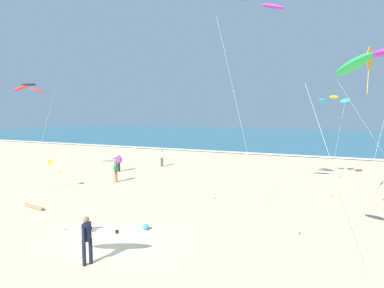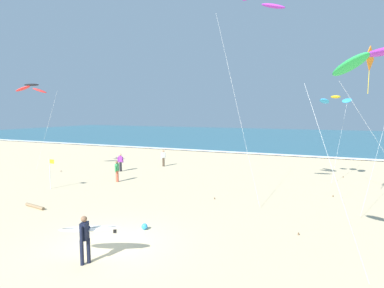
% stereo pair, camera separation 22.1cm
% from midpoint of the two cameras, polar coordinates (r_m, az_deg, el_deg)
% --- Properties ---
extents(ground_plane, '(160.00, 160.00, 0.00)m').
position_cam_midpoint_polar(ground_plane, '(12.97, -14.43, -17.84)').
color(ground_plane, '#D1BA8E').
extents(ocean_water, '(160.00, 60.00, 0.08)m').
position_cam_midpoint_polar(ocean_water, '(67.89, 17.12, 1.37)').
color(ocean_water, '#2D6075').
rests_on(ocean_water, ground).
extents(shoreline_foam, '(160.00, 1.34, 0.01)m').
position_cam_midpoint_polar(shoreline_foam, '(38.64, 12.21, -1.74)').
color(shoreline_foam, white).
rests_on(shoreline_foam, ocean_water).
extents(surfer_lead, '(2.29, 1.22, 1.71)m').
position_cam_midpoint_polar(surfer_lead, '(11.44, -18.79, -15.63)').
color(surfer_lead, black).
rests_on(surfer_lead, ground).
extents(kite_arc_violet_mid, '(3.71, 4.56, 6.97)m').
position_cam_midpoint_polar(kite_arc_violet_mid, '(10.15, 33.14, 12.94)').
color(kite_arc_violet_mid, green).
rests_on(kite_arc_violet_mid, ground).
extents(kite_diamond_amber_high, '(1.93, 4.49, 8.29)m').
position_cam_midpoint_polar(kite_diamond_amber_high, '(16.86, 31.08, 12.62)').
color(kite_diamond_amber_high, orange).
rests_on(kite_diamond_amber_high, ground).
extents(kite_arc_golden_low, '(2.29, 3.77, 6.40)m').
position_cam_midpoint_polar(kite_arc_golden_low, '(23.67, 25.82, 7.58)').
color(kite_arc_golden_low, '#2D99DB').
rests_on(kite_arc_golden_low, ground).
extents(kite_arc_charcoal_close, '(3.35, 2.98, 7.69)m').
position_cam_midpoint_polar(kite_arc_charcoal_close, '(29.91, -27.94, 9.35)').
color(kite_arc_charcoal_close, red).
rests_on(kite_arc_charcoal_close, ground).
extents(bystander_purple_top, '(0.44, 0.32, 1.59)m').
position_cam_midpoint_polar(bystander_purple_top, '(27.36, -13.19, -3.39)').
color(bystander_purple_top, black).
rests_on(bystander_purple_top, ground).
extents(bystander_white_top, '(0.33, 0.43, 1.59)m').
position_cam_midpoint_polar(bystander_white_top, '(29.23, -5.23, -2.66)').
color(bystander_white_top, '#4C3D2D').
rests_on(bystander_white_top, ground).
extents(bystander_green_top, '(0.23, 0.50, 1.59)m').
position_cam_midpoint_polar(bystander_green_top, '(23.30, -13.77, -5.03)').
color(bystander_green_top, '#D8593F').
rests_on(bystander_green_top, ground).
extents(lifeguard_flag, '(0.45, 0.05, 2.10)m').
position_cam_midpoint_polar(lifeguard_flag, '(22.62, -25.01, -4.59)').
color(lifeguard_flag, silver).
rests_on(lifeguard_flag, ground).
extents(beach_ball, '(0.28, 0.28, 0.28)m').
position_cam_midpoint_polar(beach_ball, '(14.03, -8.54, -15.22)').
color(beach_ball, '#2D99DB').
rests_on(beach_ball, ground).
extents(driftwood_log, '(1.59, 0.40, 0.17)m').
position_cam_midpoint_polar(driftwood_log, '(18.82, -27.34, -10.46)').
color(driftwood_log, '#846B4C').
rests_on(driftwood_log, ground).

